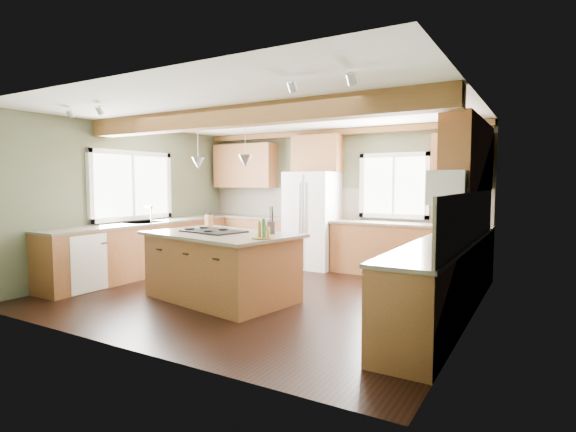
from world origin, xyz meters
The scene contains 37 objects.
floor centered at (0.00, 0.00, 0.00)m, with size 5.60×5.60×0.00m, color black.
ceiling centered at (0.00, 0.00, 2.60)m, with size 5.60×5.60×0.00m, color silver.
wall_back centered at (0.00, 2.50, 1.30)m, with size 5.60×5.60×0.00m, color #484E37.
wall_left centered at (-2.80, 0.00, 1.30)m, with size 5.00×5.00×0.00m, color #484E37.
wall_right centered at (2.80, 0.00, 1.30)m, with size 5.00×5.00×0.00m, color #484E37.
ceiling_beam centered at (0.00, -0.56, 2.47)m, with size 5.55×0.26×0.26m, color brown.
soffit_trim centered at (0.00, 2.40, 2.54)m, with size 5.55×0.20×0.10m, color brown.
backsplash_back centered at (0.00, 2.48, 1.21)m, with size 5.58×0.03×0.58m, color brown.
backsplash_right centered at (2.78, 0.05, 1.21)m, with size 0.03×3.70×0.58m, color brown.
base_cab_back_left centered at (-1.79, 2.20, 0.44)m, with size 2.02×0.60×0.88m, color brown.
counter_back_left centered at (-1.79, 2.20, 0.90)m, with size 2.06×0.64×0.04m, color #443E32.
base_cab_back_right centered at (1.49, 2.20, 0.44)m, with size 2.62×0.60×0.88m, color brown.
counter_back_right centered at (1.49, 2.20, 0.90)m, with size 2.66×0.64×0.04m, color #443E32.
base_cab_left centered at (-2.50, 0.05, 0.44)m, with size 0.60×3.70×0.88m, color brown.
counter_left centered at (-2.50, 0.05, 0.90)m, with size 0.64×3.74×0.04m, color #443E32.
base_cab_right centered at (2.50, 0.05, 0.44)m, with size 0.60×3.70×0.88m, color brown.
counter_right centered at (2.50, 0.05, 0.90)m, with size 0.64×3.74×0.04m, color #443E32.
upper_cab_back_left centered at (-1.99, 2.33, 1.95)m, with size 1.40×0.35×0.90m, color brown.
upper_cab_over_fridge centered at (-0.30, 2.33, 2.15)m, with size 0.96×0.35×0.70m, color brown.
upper_cab_right centered at (2.62, 0.90, 1.95)m, with size 0.35×2.20×0.90m, color brown.
upper_cab_back_corner centered at (2.30, 2.33, 1.95)m, with size 0.90×0.35×0.90m, color brown.
window_left centered at (-2.78, 0.05, 1.55)m, with size 0.04×1.60×1.05m, color white.
window_back centered at (1.15, 2.48, 1.55)m, with size 1.10×0.04×1.00m, color white.
sink centered at (-2.50, 0.05, 0.91)m, with size 0.50×0.65×0.03m, color #262628.
faucet centered at (-2.32, 0.05, 1.05)m, with size 0.02×0.02×0.28m, color #B2B2B7.
dishwasher centered at (-2.49, -1.25, 0.43)m, with size 0.60×0.60×0.84m, color white.
oven centered at (2.49, -1.25, 0.43)m, with size 0.60×0.72×0.84m, color white.
microwave centered at (2.58, -0.05, 1.55)m, with size 0.40×0.70×0.38m, color white.
pendant_left centered at (-0.79, -0.47, 1.88)m, with size 0.18×0.18×0.16m, color #B2B2B7.
pendant_right centered at (0.16, -0.64, 1.88)m, with size 0.18×0.18×0.16m, color #B2B2B7.
refrigerator centered at (-0.30, 2.12, 0.90)m, with size 0.90×0.74×1.80m, color white.
island centered at (-0.31, -0.56, 0.44)m, with size 1.93×1.18×0.88m, color brown.
island_top centered at (-0.31, -0.56, 0.90)m, with size 2.06×1.31×0.04m, color #443E32.
cooktop centered at (-0.47, -0.53, 0.93)m, with size 0.84×0.56×0.02m, color black.
knife_block centered at (-1.02, 0.01, 1.01)m, with size 0.11×0.08×0.19m, color brown.
utensil_crock centered at (0.34, -0.32, 1.00)m, with size 0.13×0.13×0.17m, color #3B362F.
bottle_tray centered at (0.51, -0.80, 1.04)m, with size 0.26×0.26×0.24m, color brown, non-canonical shape.
Camera 1 is at (3.55, -5.36, 1.61)m, focal length 28.00 mm.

